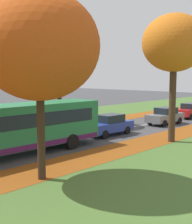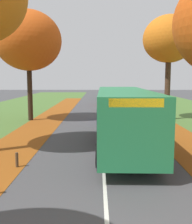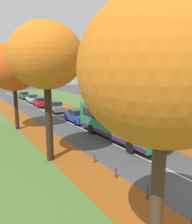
{
  "view_description": "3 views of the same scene",
  "coord_description": "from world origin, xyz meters",
  "px_view_note": "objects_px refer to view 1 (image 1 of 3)",
  "views": [
    {
      "loc": [
        16.8,
        0.02,
        4.66
      ],
      "look_at": [
        1.9,
        15.72,
        2.11
      ],
      "focal_mm": 50.0,
      "sensor_mm": 36.0,
      "label": 1
    },
    {
      "loc": [
        -0.22,
        -3.23,
        3.56
      ],
      "look_at": [
        -0.36,
        14.6,
        1.28
      ],
      "focal_mm": 42.0,
      "sensor_mm": 36.0,
      "label": 2
    },
    {
      "loc": [
        -11.08,
        -5.3,
        6.48
      ],
      "look_at": [
        1.34,
        14.47,
        1.9
      ],
      "focal_mm": 35.0,
      "sensor_mm": 36.0,
      "label": 3
    }
  ],
  "objects_px": {
    "bus": "(22,126)",
    "car_grey_following": "(165,116)",
    "car_red_third_in_line": "(190,110)",
    "car_blue_lead": "(109,125)",
    "tree_left_mid": "(59,54)",
    "tree_right_mid": "(174,44)",
    "tree_right_near": "(39,46)"
  },
  "relations": [
    {
      "from": "bus",
      "to": "car_grey_following",
      "type": "distance_m",
      "value": 15.83
    },
    {
      "from": "car_red_third_in_line",
      "to": "bus",
      "type": "bearing_deg",
      "value": -89.33
    },
    {
      "from": "car_blue_lead",
      "to": "car_grey_following",
      "type": "relative_size",
      "value": 0.99
    },
    {
      "from": "tree_left_mid",
      "to": "car_grey_following",
      "type": "bearing_deg",
      "value": 43.73
    },
    {
      "from": "car_blue_lead",
      "to": "car_red_third_in_line",
      "type": "height_order",
      "value": "same"
    },
    {
      "from": "bus",
      "to": "car_red_third_in_line",
      "type": "xyz_separation_m",
      "value": [
        -0.26,
        21.81,
        -0.89
      ]
    },
    {
      "from": "car_red_third_in_line",
      "to": "car_blue_lead",
      "type": "bearing_deg",
      "value": -89.64
    },
    {
      "from": "bus",
      "to": "tree_right_mid",
      "type": "bearing_deg",
      "value": 63.08
    },
    {
      "from": "car_blue_lead",
      "to": "car_grey_following",
      "type": "height_order",
      "value": "same"
    },
    {
      "from": "tree_right_mid",
      "to": "car_grey_following",
      "type": "distance_m",
      "value": 9.98
    },
    {
      "from": "tree_right_mid",
      "to": "car_red_third_in_line",
      "type": "distance_m",
      "value": 14.8
    },
    {
      "from": "car_blue_lead",
      "to": "tree_left_mid",
      "type": "bearing_deg",
      "value": 173.68
    },
    {
      "from": "tree_right_near",
      "to": "car_grey_following",
      "type": "xyz_separation_m",
      "value": [
        -4.37,
        17.78,
        -5.1
      ]
    },
    {
      "from": "tree_left_mid",
      "to": "tree_right_near",
      "type": "height_order",
      "value": "tree_left_mid"
    },
    {
      "from": "car_grey_following",
      "to": "bus",
      "type": "bearing_deg",
      "value": -90.7
    },
    {
      "from": "bus",
      "to": "car_blue_lead",
      "type": "relative_size",
      "value": 2.46
    },
    {
      "from": "tree_left_mid",
      "to": "tree_right_near",
      "type": "distance_m",
      "value": 15.91
    },
    {
      "from": "tree_left_mid",
      "to": "bus",
      "type": "height_order",
      "value": "tree_left_mid"
    },
    {
      "from": "tree_right_mid",
      "to": "bus",
      "type": "bearing_deg",
      "value": -116.92
    },
    {
      "from": "tree_right_near",
      "to": "car_grey_following",
      "type": "relative_size",
      "value": 1.95
    },
    {
      "from": "car_blue_lead",
      "to": "car_grey_following",
      "type": "bearing_deg",
      "value": 87.33
    },
    {
      "from": "tree_right_near",
      "to": "car_red_third_in_line",
      "type": "relative_size",
      "value": 1.95
    },
    {
      "from": "tree_right_near",
      "to": "car_red_third_in_line",
      "type": "bearing_deg",
      "value": 101.45
    },
    {
      "from": "car_grey_following",
      "to": "car_red_third_in_line",
      "type": "height_order",
      "value": "same"
    },
    {
      "from": "car_blue_lead",
      "to": "tree_right_mid",
      "type": "bearing_deg",
      "value": 13.37
    },
    {
      "from": "tree_right_mid",
      "to": "car_red_third_in_line",
      "type": "height_order",
      "value": "tree_right_mid"
    },
    {
      "from": "bus",
      "to": "car_blue_lead",
      "type": "xyz_separation_m",
      "value": [
        -0.17,
        8.06,
        -0.89
      ]
    },
    {
      "from": "tree_left_mid",
      "to": "tree_right_mid",
      "type": "bearing_deg",
      "value": 1.87
    },
    {
      "from": "car_grey_following",
      "to": "car_red_third_in_line",
      "type": "relative_size",
      "value": 1.0
    },
    {
      "from": "tree_right_near",
      "to": "bus",
      "type": "xyz_separation_m",
      "value": [
        -4.56,
        1.97,
        -4.21
      ]
    },
    {
      "from": "tree_right_near",
      "to": "tree_right_mid",
      "type": "bearing_deg",
      "value": 89.39
    },
    {
      "from": "tree_right_mid",
      "to": "bus",
      "type": "distance_m",
      "value": 11.53
    }
  ]
}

